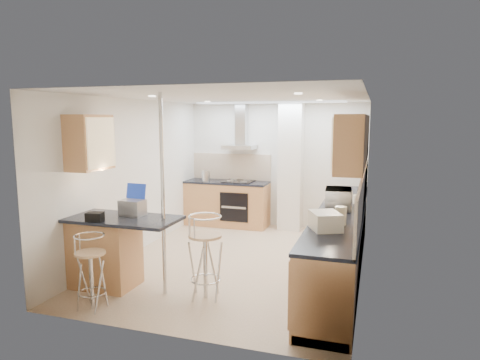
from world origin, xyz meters
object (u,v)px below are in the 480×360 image
(laptop, at_px, (133,208))
(bread_bin, at_px, (325,221))
(microwave, at_px, (338,199))
(bar_stool_near, at_px, (91,272))
(bar_stool_end, at_px, (205,257))

(laptop, relative_size, bread_bin, 0.77)
(microwave, relative_size, bar_stool_near, 0.59)
(laptop, xyz_separation_m, bar_stool_end, (1.05, -0.10, -0.52))
(bar_stool_end, distance_m, bread_bin, 1.51)
(microwave, xyz_separation_m, bar_stool_end, (-1.45, -1.41, -0.54))
(laptop, xyz_separation_m, bread_bin, (2.46, 0.12, -0.02))
(bar_stool_near, bearing_deg, bread_bin, -3.06)
(microwave, xyz_separation_m, bar_stool_near, (-2.58, -2.10, -0.62))
(bar_stool_end, bearing_deg, bread_bin, -28.57)
(bar_stool_near, bearing_deg, bar_stool_end, 8.48)
(bar_stool_near, height_order, bread_bin, bread_bin)
(microwave, bearing_deg, laptop, 112.93)
(bread_bin, bearing_deg, bar_stool_end, 164.25)
(bread_bin, bearing_deg, laptop, 158.03)
(bar_stool_end, bearing_deg, bar_stool_near, 173.72)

